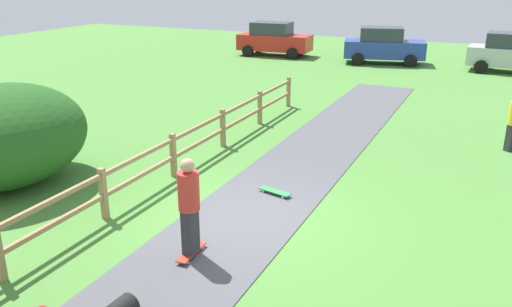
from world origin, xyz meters
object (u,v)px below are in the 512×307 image
bush_large (5,136)px  skateboard_loose (275,191)px  parked_car_blue (383,45)px  parked_car_red (274,39)px  skater_riding (189,203)px

bush_large → skateboard_loose: size_ratio=4.94×
skateboard_loose → parked_car_blue: (-1.56, 18.54, 0.87)m
parked_car_red → parked_car_blue: 6.37m
parked_car_red → parked_car_blue: size_ratio=0.96×
skater_riding → parked_car_blue: (-1.26, 21.67, -0.10)m
skateboard_loose → parked_car_blue: parked_car_blue is taller
skater_riding → parked_car_blue: bearing=93.3°
parked_car_red → parked_car_blue: bearing=-0.1°
skater_riding → bush_large: bearing=168.9°
parked_car_blue → skater_riding: bearing=-86.7°
skateboard_loose → skater_riding: bearing=-95.4°
skateboard_loose → parked_car_red: bearing=113.1°
bush_large → parked_car_red: bearing=95.3°
bush_large → skater_riding: bush_large is taller
skater_riding → parked_car_blue: size_ratio=0.41×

